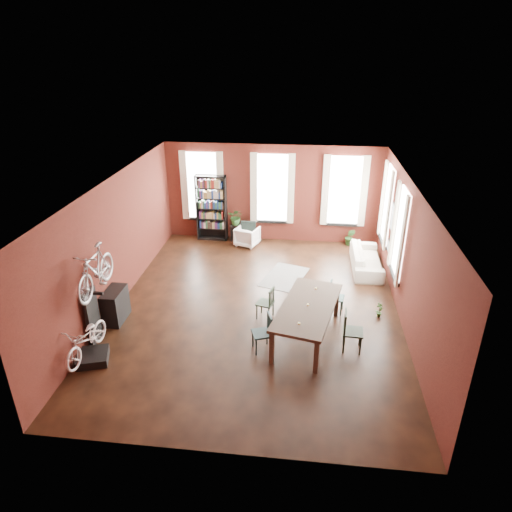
# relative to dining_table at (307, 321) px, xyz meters

# --- Properties ---
(room) EXTENTS (9.00, 9.04, 3.22)m
(room) POSITION_rel_dining_table_xyz_m (-1.01, 1.71, 1.72)
(room) COLOR black
(room) RESTS_ON ground
(dining_table) EXTENTS (1.62, 2.63, 0.83)m
(dining_table) POSITION_rel_dining_table_xyz_m (0.00, 0.00, 0.00)
(dining_table) COLOR #443428
(dining_table) RESTS_ON ground
(dining_chair_a) EXTENTS (0.51, 0.51, 0.86)m
(dining_chair_a) POSITION_rel_dining_table_xyz_m (-0.96, -0.58, 0.01)
(dining_chair_a) COLOR #173234
(dining_chair_a) RESTS_ON ground
(dining_chair_b) EXTENTS (0.46, 0.46, 0.82)m
(dining_chair_b) POSITION_rel_dining_table_xyz_m (-1.01, 0.71, -0.01)
(dining_chair_b) COLOR black
(dining_chair_b) RESTS_ON ground
(dining_chair_c) EXTENTS (0.45, 0.45, 0.92)m
(dining_chair_c) POSITION_rel_dining_table_xyz_m (0.98, -0.34, 0.04)
(dining_chair_c) COLOR black
(dining_chair_c) RESTS_ON ground
(dining_chair_d) EXTENTS (0.44, 0.44, 0.81)m
(dining_chair_d) POSITION_rel_dining_table_xyz_m (0.70, 1.18, -0.01)
(dining_chair_d) COLOR #1A3B38
(dining_chair_d) RESTS_ON ground
(bookshelf) EXTENTS (1.00, 0.32, 2.20)m
(bookshelf) POSITION_rel_dining_table_xyz_m (-3.26, 5.39, 0.68)
(bookshelf) COLOR black
(bookshelf) RESTS_ON ground
(white_armchair) EXTENTS (0.84, 0.81, 0.69)m
(white_armchair) POSITION_rel_dining_table_xyz_m (-2.02, 4.99, -0.07)
(white_armchair) COLOR white
(white_armchair) RESTS_ON ground
(cream_sofa) EXTENTS (0.61, 2.08, 0.81)m
(cream_sofa) POSITION_rel_dining_table_xyz_m (1.69, 3.69, -0.01)
(cream_sofa) COLOR beige
(cream_sofa) RESTS_ON ground
(striped_rug) EXTENTS (1.44, 1.83, 0.01)m
(striped_rug) POSITION_rel_dining_table_xyz_m (-0.66, 2.86, -0.41)
(striped_rug) COLOR black
(striped_rug) RESTS_ON ground
(bike_trainer) EXTENTS (0.79, 0.79, 0.18)m
(bike_trainer) POSITION_rel_dining_table_xyz_m (-4.44, -1.38, -0.33)
(bike_trainer) COLOR black
(bike_trainer) RESTS_ON ground
(bike_wall_rack) EXTENTS (0.16, 0.60, 1.30)m
(bike_wall_rack) POSITION_rel_dining_table_xyz_m (-4.66, -0.71, 0.23)
(bike_wall_rack) COLOR black
(bike_wall_rack) RESTS_ON ground
(console_table) EXTENTS (0.40, 0.80, 0.80)m
(console_table) POSITION_rel_dining_table_xyz_m (-4.54, 0.19, -0.02)
(console_table) COLOR black
(console_table) RESTS_ON ground
(plant_stand) EXTENTS (0.32, 0.32, 0.58)m
(plant_stand) POSITION_rel_dining_table_xyz_m (-2.46, 5.34, -0.13)
(plant_stand) COLOR black
(plant_stand) RESTS_ON ground
(plant_by_sofa) EXTENTS (0.46, 0.64, 0.26)m
(plant_by_sofa) POSITION_rel_dining_table_xyz_m (1.32, 5.37, -0.29)
(plant_by_sofa) COLOR #265221
(plant_by_sofa) RESTS_ON ground
(plant_small) EXTENTS (0.43, 0.41, 0.14)m
(plant_small) POSITION_rel_dining_table_xyz_m (1.74, 1.05, -0.35)
(plant_small) COLOR #336026
(plant_small) RESTS_ON ground
(bicycle_floor) EXTENTS (0.58, 0.82, 1.48)m
(bicycle_floor) POSITION_rel_dining_table_xyz_m (-4.47, -1.42, 0.51)
(bicycle_floor) COLOR silver
(bicycle_floor) RESTS_ON bike_trainer
(bicycle_hung) EXTENTS (0.47, 1.00, 1.66)m
(bicycle_hung) POSITION_rel_dining_table_xyz_m (-4.41, -0.71, 1.72)
(bicycle_hung) COLOR #A5A8AD
(bicycle_hung) RESTS_ON bike_wall_rack
(plant_on_stand) EXTENTS (0.58, 0.62, 0.44)m
(plant_on_stand) POSITION_rel_dining_table_xyz_m (-2.43, 5.31, 0.38)
(plant_on_stand) COLOR #285823
(plant_on_stand) RESTS_ON plant_stand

